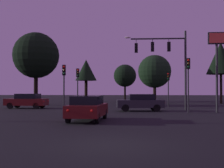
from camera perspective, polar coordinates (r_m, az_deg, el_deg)
ground_plane at (r=34.16m, az=2.54°, el=-4.41°), size 168.00×168.00×0.00m
traffic_signal_mast_arm at (r=27.55m, az=10.95°, el=5.58°), size 5.83×0.37×7.48m
traffic_light_corner_left at (r=30.45m, az=-6.89°, el=0.82°), size 0.37×0.39×4.19m
traffic_light_corner_right at (r=24.55m, az=-9.60°, el=1.10°), size 0.35×0.38×4.03m
traffic_light_median at (r=24.68m, az=15.02°, el=1.92°), size 0.31×0.36×4.55m
traffic_light_far_side at (r=32.32m, az=11.21°, el=0.33°), size 0.34×0.37×3.87m
car_nearside_lane at (r=17.36m, az=-4.89°, el=-4.76°), size 2.13×4.34×1.52m
car_crossing_left at (r=25.75m, az=5.71°, el=-3.64°), size 4.35×2.19×1.52m
car_crossing_right at (r=30.66m, az=-16.70°, el=-3.22°), size 4.35×2.06×1.52m
store_sign_illuminated at (r=25.57m, az=20.24°, el=5.76°), size 1.41×0.30×6.75m
tree_behind_sign at (r=43.42m, az=20.96°, el=4.85°), size 4.05×4.05×8.76m
tree_left_far at (r=49.46m, az=2.61°, el=1.66°), size 3.91×3.91×6.39m
tree_center_horizon at (r=37.55m, az=-14.98°, el=5.53°), size 5.82×5.82×9.23m
tree_right_cluster at (r=47.26m, az=-5.21°, el=2.72°), size 3.52×3.52×6.97m
tree_lot_edge at (r=41.90m, az=8.53°, el=2.49°), size 4.81×4.81×7.04m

